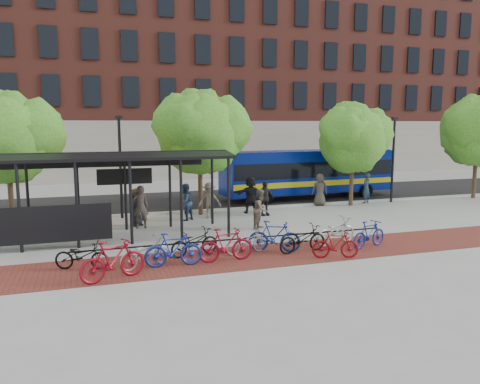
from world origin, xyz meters
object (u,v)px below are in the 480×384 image
object	(u,v)px
bike_7	(274,236)
pedestrian_4	(265,198)
bike_4	(194,242)
tree_c	(354,136)
tree_d	(479,128)
bike_9	(335,244)
pedestrian_6	(320,190)
pedestrian_3	(209,200)
bus_shelter	(98,166)
bike_11	(369,234)
lamp_post_left	(120,164)
pedestrian_7	(366,188)
bus	(308,171)
lamp_post_right	(393,157)
bike_2	(145,253)
bike_0	(82,256)
pedestrian_2	(185,202)
pedestrian_8	(261,209)
bike_5	(226,245)
tree_b	(201,129)
pedestrian_0	(136,207)
bike_1	(113,260)
pedestrian_1	(140,207)
bike_3	(173,250)
bike_6	(246,242)
bike_10	(336,231)
tree_a	(9,135)
pedestrian_5	(251,195)
bike_8	(302,239)

from	to	relation	value
bike_7	pedestrian_4	bearing A→B (deg)	6.74
bike_4	tree_c	bearing A→B (deg)	-72.45
tree_d	bike_9	bearing A→B (deg)	-148.50
bike_9	pedestrian_6	size ratio (longest dim) A/B	0.88
pedestrian_3	bus_shelter	bearing A→B (deg)	-145.11
bike_11	lamp_post_left	bearing A→B (deg)	27.15
lamp_post_left	pedestrian_7	bearing A→B (deg)	0.80
bus	pedestrian_7	bearing A→B (deg)	-52.59
lamp_post_right	pedestrian_3	distance (m)	12.01
bike_2	pedestrian_6	world-z (taller)	pedestrian_6
tree_c	bike_11	size ratio (longest dim) A/B	3.37
bike_0	pedestrian_4	size ratio (longest dim) A/B	0.99
bike_2	bike_9	xyz separation A→B (m)	(6.52, -1.00, 0.00)
pedestrian_3	pedestrian_2	bearing A→B (deg)	-161.90
pedestrian_8	bike_5	bearing A→B (deg)	-170.59
tree_b	pedestrian_0	world-z (taller)	tree_b
bus_shelter	bike_1	size ratio (longest dim) A/B	5.07
pedestrian_0	pedestrian_8	xyz separation A→B (m)	(5.30, -2.31, 0.02)
bus	bike_2	world-z (taller)	bus
lamp_post_left	pedestrian_1	size ratio (longest dim) A/B	2.60
tree_b	bike_3	bearing A→B (deg)	-109.38
bike_7	pedestrian_0	distance (m)	7.56
pedestrian_8	pedestrian_1	bearing A→B (deg)	114.60
tree_b	bike_9	distance (m)	10.57
bike_6	pedestrian_0	size ratio (longest dim) A/B	0.94
bike_4	bike_10	world-z (taller)	bike_10
lamp_post_right	tree_c	bearing A→B (deg)	-175.09
tree_a	pedestrian_0	size ratio (longest dim) A/B	3.49
lamp_post_left	bike_5	xyz separation A→B (m)	(2.87, -8.89, -2.16)
bike_6	pedestrian_5	size ratio (longest dim) A/B	0.84
bus	tree_a	bearing A→B (deg)	-172.95
tree_d	bike_10	bearing A→B (deg)	-151.88
tree_b	pedestrian_4	bearing A→B (deg)	-24.21
bike_9	pedestrian_7	xyz separation A→B (m)	(7.68, 9.91, 0.41)
bike_8	bike_9	world-z (taller)	bike_8
bus	bike_11	world-z (taller)	bus
bus_shelter	pedestrian_3	xyz separation A→B (m)	(5.35, 2.72, -2.10)
pedestrian_2	pedestrian_4	distance (m)	4.18
bike_3	pedestrian_0	xyz separation A→B (m)	(-0.52, 6.81, 0.31)
tree_d	pedestrian_6	bearing A→B (deg)	177.63
bike_8	pedestrian_7	distance (m)	12.24
bike_1	bike_9	xyz separation A→B (m)	(7.60, 0.01, -0.13)
bike_0	bike_3	world-z (taller)	bike_3
pedestrian_0	pedestrian_1	distance (m)	0.62
bike_3	bike_7	world-z (taller)	bike_7
pedestrian_3	pedestrian_6	world-z (taller)	pedestrian_6
tree_a	bike_3	distance (m)	11.14
tree_d	pedestrian_7	distance (m)	8.55
bike_6	bike_8	distance (m)	2.08
lamp_post_left	pedestrian_4	size ratio (longest dim) A/B	2.83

